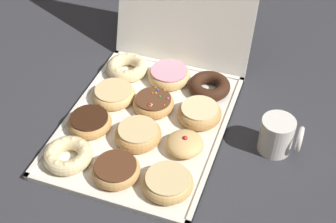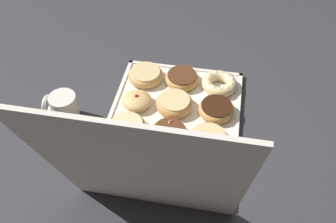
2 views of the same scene
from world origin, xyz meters
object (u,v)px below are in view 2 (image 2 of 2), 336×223
at_px(chocolate_frosted_donut_1, 181,78).
at_px(coffee_mug, 63,107).
at_px(glazed_ring_donut_2, 146,75).
at_px(chocolate_cake_ring_donut_11, 119,160).
at_px(sprinkle_donut_7, 168,133).
at_px(pink_frosted_donut_10, 159,169).
at_px(glazed_ring_donut_4, 174,103).
at_px(cruller_donut_9, 208,174).
at_px(donut_box, 173,124).
at_px(glazed_ring_donut_6, 208,139).
at_px(jelly_filled_donut_5, 137,100).
at_px(glazed_ring_donut_8, 127,128).
at_px(cruller_donut_0, 219,83).
at_px(chocolate_frosted_donut_3, 216,109).

relative_size(chocolate_frosted_donut_1, coffee_mug, 1.11).
bearing_deg(glazed_ring_donut_2, chocolate_cake_ring_donut_11, 90.61).
relative_size(sprinkle_donut_7, pink_frosted_donut_10, 0.91).
relative_size(chocolate_frosted_donut_1, glazed_ring_donut_2, 0.96).
bearing_deg(glazed_ring_donut_4, cruller_donut_9, 118.65).
distance_m(donut_box, sprinkle_donut_7, 0.06).
height_order(glazed_ring_donut_6, pink_frosted_donut_10, pink_frosted_donut_10).
distance_m(jelly_filled_donut_5, chocolate_cake_ring_donut_11, 0.23).
distance_m(glazed_ring_donut_2, jelly_filled_donut_5, 0.12).
distance_m(glazed_ring_donut_8, chocolate_cake_ring_donut_11, 0.12).
bearing_deg(sprinkle_donut_7, cruller_donut_9, 137.43).
bearing_deg(chocolate_frosted_donut_1, donut_box, 91.34).
xyz_separation_m(cruller_donut_0, chocolate_frosted_donut_1, (0.13, -0.00, -0.00)).
xyz_separation_m(jelly_filled_donut_5, glazed_ring_donut_6, (-0.24, 0.11, -0.00)).
relative_size(glazed_ring_donut_2, chocolate_frosted_donut_3, 1.05).
distance_m(donut_box, glazed_ring_donut_2, 0.22).
bearing_deg(chocolate_frosted_donut_1, glazed_ring_donut_6, 116.17).
distance_m(glazed_ring_donut_2, pink_frosted_donut_10, 0.38).
relative_size(jelly_filled_donut_5, sprinkle_donut_7, 0.84).
bearing_deg(glazed_ring_donut_2, chocolate_frosted_donut_3, 155.11).
bearing_deg(jelly_filled_donut_5, chocolate_frosted_donut_3, -178.21).
distance_m(glazed_ring_donut_2, glazed_ring_donut_4, 0.17).
height_order(donut_box, chocolate_cake_ring_donut_11, chocolate_cake_ring_donut_11).
xyz_separation_m(donut_box, coffee_mug, (0.33, 0.03, 0.04)).
xyz_separation_m(glazed_ring_donut_8, pink_frosted_donut_10, (-0.12, 0.12, -0.00)).
bearing_deg(cruller_donut_9, glazed_ring_donut_2, -55.02).
height_order(jelly_filled_donut_5, pink_frosted_donut_10, jelly_filled_donut_5).
xyz_separation_m(chocolate_frosted_donut_1, sprinkle_donut_7, (-0.00, 0.24, 0.00)).
bearing_deg(glazed_ring_donut_2, pink_frosted_donut_10, 108.11).
bearing_deg(glazed_ring_donut_2, chocolate_frosted_donut_1, -177.49).
distance_m(donut_box, glazed_ring_donut_8, 0.14).
bearing_deg(chocolate_frosted_donut_1, pink_frosted_donut_10, 89.92).
height_order(jelly_filled_donut_5, cruller_donut_9, jelly_filled_donut_5).
bearing_deg(coffee_mug, jelly_filled_donut_5, -157.60).
relative_size(chocolate_frosted_donut_3, pink_frosted_donut_10, 0.93).
xyz_separation_m(sprinkle_donut_7, pink_frosted_donut_10, (0.00, 0.13, 0.00)).
xyz_separation_m(glazed_ring_donut_2, coffee_mug, (0.21, 0.21, 0.02)).
distance_m(chocolate_frosted_donut_1, glazed_ring_donut_2, 0.12).
bearing_deg(glazed_ring_donut_4, chocolate_frosted_donut_1, -90.49).
distance_m(glazed_ring_donut_6, sprinkle_donut_7, 0.12).
xyz_separation_m(cruller_donut_9, chocolate_cake_ring_donut_11, (0.25, -0.00, -0.00)).
distance_m(glazed_ring_donut_2, chocolate_cake_ring_donut_11, 0.36).
distance_m(chocolate_frosted_donut_3, glazed_ring_donut_8, 0.28).
height_order(jelly_filled_donut_5, sprinkle_donut_7, jelly_filled_donut_5).
bearing_deg(chocolate_frosted_donut_1, chocolate_frosted_donut_3, 137.15).
relative_size(sprinkle_donut_7, glazed_ring_donut_8, 0.95).
distance_m(chocolate_frosted_donut_3, chocolate_cake_ring_donut_11, 0.34).
bearing_deg(coffee_mug, cruller_donut_9, 162.18).
relative_size(cruller_donut_0, glazed_ring_donut_6, 1.00).
relative_size(jelly_filled_donut_5, pink_frosted_donut_10, 0.77).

